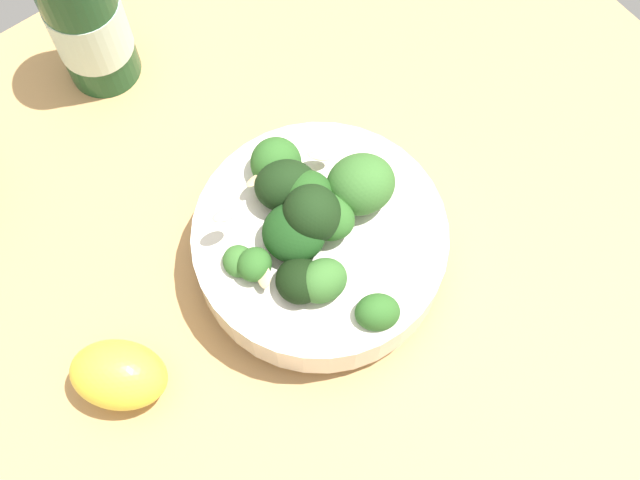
{
  "coord_description": "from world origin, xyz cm",
  "views": [
    {
      "loc": [
        -14.76,
        -16.7,
        57.22
      ],
      "look_at": [
        -0.54,
        1.68,
        4.0
      ],
      "focal_mm": 45.09,
      "sensor_mm": 36.0,
      "label": 1
    }
  ],
  "objects": [
    {
      "name": "ground_plane",
      "position": [
        0.0,
        0.0,
        -1.73
      ],
      "size": [
        71.72,
        71.72,
        3.46
      ],
      "primitive_type": "cube",
      "color": "tan"
    },
    {
      "name": "bowl_of_broccoli",
      "position": [
        -0.49,
        1.93,
        4.2
      ],
      "size": [
        18.38,
        18.38,
        10.81
      ],
      "color": "silver",
      "rests_on": "ground_plane"
    },
    {
      "name": "lemon_wedge",
      "position": [
        -17.42,
        2.65,
        2.52
      ],
      "size": [
        8.24,
        8.29,
        5.05
      ],
      "primitive_type": "ellipsoid",
      "rotation": [
        0.0,
        0.0,
        2.34
      ],
      "color": "yellow",
      "rests_on": "ground_plane"
    },
    {
      "name": "bottle_tall",
      "position": [
        -4.18,
        26.94,
        6.59
      ],
      "size": [
        6.12,
        6.12,
        15.23
      ],
      "color": "#194723",
      "rests_on": "ground_plane"
    }
  ]
}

